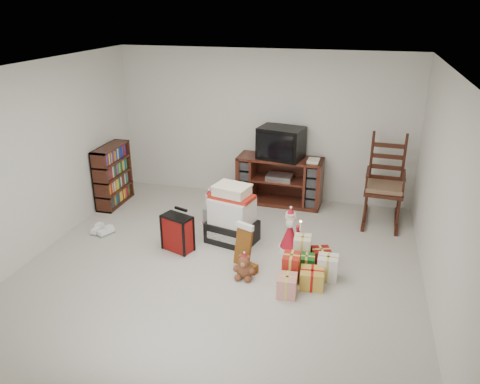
% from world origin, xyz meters
% --- Properties ---
extents(room, '(5.01, 5.01, 2.51)m').
position_xyz_m(room, '(0.00, 0.00, 1.25)').
color(room, '#B1AEA2').
rests_on(room, ground).
extents(tv_stand, '(1.42, 0.56, 0.80)m').
position_xyz_m(tv_stand, '(0.35, 2.22, 0.40)').
color(tv_stand, '#4F2016').
rests_on(tv_stand, floor).
extents(bookshelf, '(0.28, 0.83, 1.01)m').
position_xyz_m(bookshelf, '(-2.33, 1.49, 0.49)').
color(bookshelf, '#3D1B10').
rests_on(bookshelf, floor).
extents(rocking_chair, '(0.61, 0.97, 1.42)m').
position_xyz_m(rocking_chair, '(2.01, 1.97, 0.48)').
color(rocking_chair, '#3D1B10').
rests_on(rocking_chair, floor).
extents(gift_pile, '(0.76, 0.63, 0.84)m').
position_xyz_m(gift_pile, '(-0.05, 0.69, 0.37)').
color(gift_pile, black).
rests_on(gift_pile, floor).
extents(red_suitcase, '(0.44, 0.33, 0.60)m').
position_xyz_m(red_suitcase, '(-0.70, 0.25, 0.26)').
color(red_suitcase, maroon).
rests_on(red_suitcase, floor).
extents(stocking, '(0.31, 0.23, 0.62)m').
position_xyz_m(stocking, '(0.28, 0.04, 0.31)').
color(stocking, '#0B6916').
rests_on(stocking, floor).
extents(teddy_bear, '(0.21, 0.19, 0.32)m').
position_xyz_m(teddy_bear, '(0.35, -0.20, 0.14)').
color(teddy_bear, brown).
rests_on(teddy_bear, floor).
extents(santa_figurine, '(0.31, 0.29, 0.63)m').
position_xyz_m(santa_figurine, '(0.78, 0.66, 0.24)').
color(santa_figurine, '#A91223').
rests_on(santa_figurine, floor).
extents(mrs_claus_figurine, '(0.28, 0.27, 0.58)m').
position_xyz_m(mrs_claus_figurine, '(-0.53, 1.12, 0.22)').
color(mrs_claus_figurine, '#A91223').
rests_on(mrs_claus_figurine, floor).
extents(sneaker_pair, '(0.32, 0.27, 0.09)m').
position_xyz_m(sneaker_pair, '(-1.98, 0.42, 0.04)').
color(sneaker_pair, white).
rests_on(sneaker_pair, floor).
extents(gift_cluster, '(0.75, 1.10, 0.26)m').
position_xyz_m(gift_cluster, '(1.10, 0.06, 0.13)').
color(gift_cluster, '#AE2213').
rests_on(gift_cluster, floor).
extents(crt_television, '(0.78, 0.63, 0.51)m').
position_xyz_m(crt_television, '(0.35, 2.21, 1.06)').
color(crt_television, black).
rests_on(crt_television, tv_stand).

